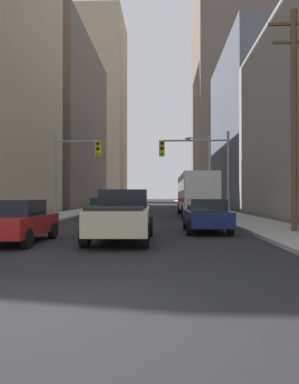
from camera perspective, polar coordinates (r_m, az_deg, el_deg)
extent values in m
plane|color=black|center=(5.53, -14.74, -18.00)|extent=(400.00, 400.00, 0.00)
cube|color=#9E9E99|center=(55.71, -6.43, -2.26)|extent=(3.20, 160.00, 0.15)
cube|color=#9E9E99|center=(55.33, 7.77, -2.27)|extent=(3.20, 160.00, 0.15)
cube|color=silver|center=(30.78, 7.21, -0.08)|extent=(2.53, 11.51, 2.90)
cube|color=black|center=(30.71, 4.87, 0.89)|extent=(0.05, 10.58, 0.80)
cube|color=red|center=(30.70, 4.86, -1.16)|extent=(0.05, 10.58, 0.28)
cylinder|color=black|center=(34.74, 4.71, -2.54)|extent=(0.32, 1.00, 1.00)
cylinder|color=black|center=(34.92, 8.56, -2.52)|extent=(0.32, 1.00, 1.00)
cylinder|color=black|center=(27.51, 5.35, -3.04)|extent=(0.32, 1.00, 1.00)
cylinder|color=black|center=(27.74, 10.21, -3.01)|extent=(0.32, 1.00, 1.00)
cube|color=#C6B793|center=(13.43, -4.44, -4.28)|extent=(2.17, 5.46, 0.80)
cube|color=black|center=(14.37, -3.99, -1.04)|extent=(1.86, 1.86, 0.70)
cube|color=black|center=(12.07, -5.19, -2.55)|extent=(1.84, 2.43, 0.10)
cylinder|color=black|center=(15.30, -7.27, -5.33)|extent=(0.28, 0.80, 0.80)
cylinder|color=black|center=(15.10, -0.04, -5.40)|extent=(0.28, 0.80, 0.80)
cylinder|color=black|center=(11.92, -10.04, -6.66)|extent=(0.28, 0.80, 0.80)
cylinder|color=black|center=(11.66, -0.72, -6.80)|extent=(0.28, 0.80, 0.80)
cube|color=maroon|center=(13.69, -19.98, -4.82)|extent=(1.86, 4.23, 0.65)
cube|color=black|center=(13.52, -20.21, -2.32)|extent=(1.61, 1.92, 0.55)
cylinder|color=black|center=(15.28, -21.08, -5.60)|extent=(0.22, 0.64, 0.64)
cylinder|color=black|center=(14.69, -14.85, -5.82)|extent=(0.22, 0.64, 0.64)
cylinder|color=black|center=(12.16, -18.60, -6.90)|extent=(0.22, 0.64, 0.64)
cube|color=#141E4C|center=(16.91, 8.82, -4.05)|extent=(1.91, 4.25, 0.65)
cube|color=black|center=(16.74, 8.88, -2.03)|extent=(1.63, 1.94, 0.55)
cylinder|color=black|center=(18.19, 5.62, -4.84)|extent=(0.22, 0.64, 0.64)
cylinder|color=black|center=(18.38, 11.03, -4.78)|extent=(0.22, 0.64, 0.64)
cylinder|color=black|center=(15.52, 6.21, -5.56)|extent=(0.22, 0.64, 0.64)
cylinder|color=black|center=(15.73, 12.53, -5.48)|extent=(0.22, 0.64, 0.64)
cube|color=#195938|center=(30.59, -7.45, -2.52)|extent=(1.87, 4.23, 0.65)
cube|color=black|center=(30.43, -7.50, -1.40)|extent=(1.61, 1.92, 0.55)
cylinder|color=black|center=(32.08, -8.57, -3.01)|extent=(0.22, 0.64, 0.64)
cylinder|color=black|center=(31.80, -5.51, -3.04)|extent=(0.22, 0.64, 0.64)
cylinder|color=black|center=(29.45, -9.55, -3.22)|extent=(0.22, 0.64, 0.64)
cylinder|color=black|center=(29.14, -6.22, -3.26)|extent=(0.22, 0.64, 0.64)
cylinder|color=gray|center=(25.75, -14.46, 2.38)|extent=(0.18, 0.18, 6.00)
cylinder|color=gray|center=(25.61, -11.27, 7.79)|extent=(2.93, 0.12, 0.12)
cube|color=gold|center=(25.24, -8.01, 6.70)|extent=(0.38, 0.30, 1.05)
sphere|color=black|center=(25.12, -8.08, 7.52)|extent=(0.24, 0.24, 0.24)
sphere|color=black|center=(25.07, -8.08, 6.75)|extent=(0.24, 0.24, 0.24)
sphere|color=#19D833|center=(25.03, -8.08, 5.98)|extent=(0.24, 0.24, 0.24)
cylinder|color=gray|center=(25.04, 12.19, 2.46)|extent=(0.18, 0.18, 6.00)
cylinder|color=gray|center=(25.00, 7.10, 7.99)|extent=(4.45, 0.12, 0.12)
cube|color=gold|center=(24.84, 1.94, 6.82)|extent=(0.38, 0.30, 1.05)
sphere|color=black|center=(24.72, 1.94, 7.65)|extent=(0.24, 0.24, 0.24)
sphere|color=black|center=(24.67, 1.94, 6.87)|extent=(0.24, 0.24, 0.24)
sphere|color=#19D833|center=(24.63, 1.94, 6.08)|extent=(0.24, 0.24, 0.24)
cylinder|color=brown|center=(17.23, 21.67, 10.14)|extent=(0.28, 0.28, 9.72)
cube|color=brown|center=(18.50, 21.61, 23.22)|extent=(2.20, 0.12, 0.12)
cube|color=brown|center=(18.19, 21.62, 20.92)|extent=(1.80, 0.12, 0.12)
cylinder|color=gray|center=(35.62, 9.38, 2.74)|extent=(0.16, 0.16, 7.50)
cylinder|color=gray|center=(35.89, 7.70, 8.42)|extent=(2.09, 0.10, 0.10)
ellipsoid|color=#4C4C51|center=(35.79, 6.02, 8.28)|extent=(0.56, 0.32, 0.20)
cube|color=#66564C|center=(58.99, -19.20, 9.69)|extent=(21.31, 26.02, 24.39)
cube|color=tan|center=(102.36, -8.44, 12.49)|extent=(15.44, 18.75, 49.78)
cube|color=#4C515B|center=(53.57, 22.26, 8.97)|extent=(20.48, 23.18, 21.10)
cube|color=#66564C|center=(100.89, 13.96, 14.26)|extent=(23.20, 26.63, 55.14)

